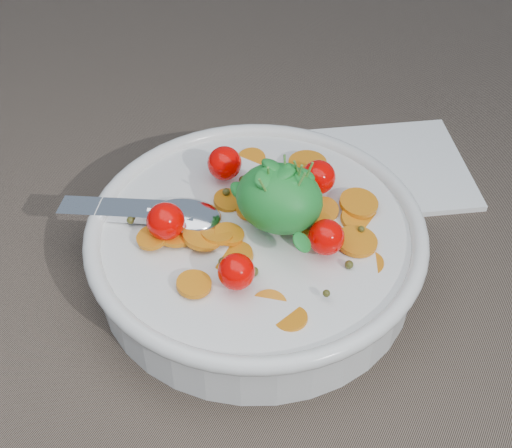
% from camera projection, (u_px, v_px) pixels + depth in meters
% --- Properties ---
extents(ground, '(6.00, 6.00, 0.00)m').
position_uv_depth(ground, '(270.00, 310.00, 0.51)').
color(ground, brown).
rests_on(ground, ground).
extents(bowl, '(0.26, 0.24, 0.10)m').
position_uv_depth(bowl, '(256.00, 245.00, 0.52)').
color(bowl, white).
rests_on(bowl, ground).
extents(napkin, '(0.18, 0.18, 0.01)m').
position_uv_depth(napkin, '(386.00, 169.00, 0.62)').
color(napkin, white).
rests_on(napkin, ground).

